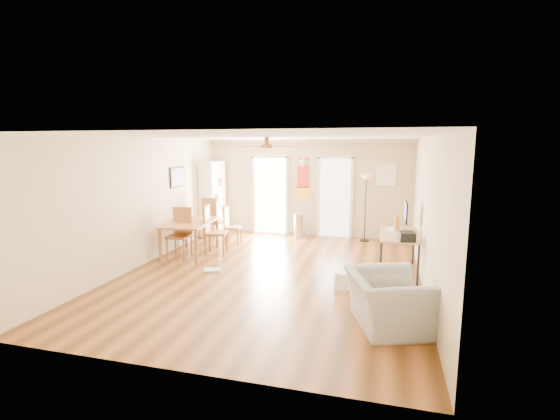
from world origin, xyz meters
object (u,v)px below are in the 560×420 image
(printer, at_px, (407,236))
(wastebasket_a, at_px, (342,281))
(bookshelf, at_px, (213,198))
(dining_chair_far, at_px, (215,219))
(dining_chair_near, at_px, (179,233))
(dining_table, at_px, (191,238))
(dining_chair_right_a, at_px, (233,225))
(wastebasket_b, at_px, (394,294))
(dining_chair_right_b, at_px, (216,230))
(trash_can, at_px, (299,226))
(armchair, at_px, (388,301))
(computer_desk, at_px, (398,253))
(torchiere_lamp, at_px, (365,208))

(printer, relative_size, wastebasket_a, 1.04)
(bookshelf, distance_m, printer, 5.70)
(dining_chair_far, distance_m, wastebasket_a, 4.50)
(dining_chair_near, bearing_deg, dining_table, 65.28)
(dining_chair_right_a, bearing_deg, printer, -121.61)
(printer, height_order, wastebasket_b, printer)
(dining_chair_near, xyz_separation_m, wastebasket_a, (3.66, -1.04, -0.39))
(dining_chair_far, relative_size, wastebasket_b, 3.43)
(bookshelf, xyz_separation_m, dining_chair_far, (0.36, -0.68, -0.44))
(dining_chair_right_b, relative_size, printer, 3.58)
(dining_chair_right_a, height_order, wastebasket_b, dining_chair_right_a)
(dining_chair_right_b, height_order, wastebasket_a, dining_chair_right_b)
(trash_can, height_order, wastebasket_a, trash_can)
(printer, bearing_deg, dining_chair_near, 166.74)
(bookshelf, bearing_deg, wastebasket_a, -39.71)
(dining_chair_right_b, bearing_deg, bookshelf, 14.68)
(dining_chair_right_b, bearing_deg, trash_can, -45.38)
(dining_chair_right_a, bearing_deg, dining_chair_far, 64.71)
(bookshelf, xyz_separation_m, dining_chair_right_a, (0.93, -0.87, -0.54))
(armchair, bearing_deg, computer_desk, -23.73)
(dining_table, distance_m, wastebasket_a, 3.79)
(torchiere_lamp, distance_m, wastebasket_b, 4.26)
(bookshelf, height_order, wastebasket_b, bookshelf)
(dining_chair_near, bearing_deg, bookshelf, 93.76)
(dining_chair_far, bearing_deg, printer, 170.87)
(trash_can, relative_size, printer, 2.02)
(bookshelf, relative_size, computer_desk, 1.39)
(wastebasket_b, bearing_deg, dining_chair_right_b, 152.76)
(armchair, bearing_deg, dining_chair_right_a, 25.08)
(dining_table, relative_size, torchiere_lamp, 0.89)
(dining_table, relative_size, wastebasket_b, 4.63)
(bookshelf, distance_m, dining_chair_right_a, 1.38)
(torchiere_lamp, xyz_separation_m, printer, (0.88, -3.03, -0.01))
(dining_table, bearing_deg, printer, -8.62)
(torchiere_lamp, height_order, wastebasket_b, torchiere_lamp)
(dining_chair_near, bearing_deg, computer_desk, -0.44)
(printer, xyz_separation_m, wastebasket_a, (-1.06, -0.64, -0.70))
(torchiere_lamp, bearing_deg, printer, -73.79)
(dining_chair_right_b, relative_size, computer_desk, 0.77)
(dining_chair_right_b, relative_size, dining_chair_far, 0.98)
(bookshelf, height_order, computer_desk, bookshelf)
(bookshelf, height_order, armchair, bookshelf)
(bookshelf, bearing_deg, dining_chair_right_b, -62.67)
(dining_chair_right_a, bearing_deg, torchiere_lamp, -76.81)
(dining_chair_right_a, relative_size, computer_desk, 0.64)
(dining_table, height_order, computer_desk, computer_desk)
(bookshelf, bearing_deg, trash_can, 7.52)
(dining_table, height_order, dining_chair_near, dining_chair_near)
(dining_chair_far, distance_m, computer_desk, 4.76)
(trash_can, relative_size, computer_desk, 0.44)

